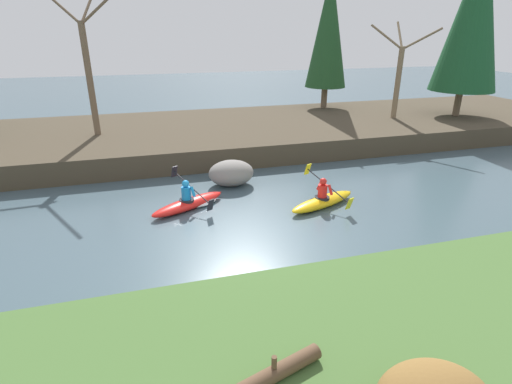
# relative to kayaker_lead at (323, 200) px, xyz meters

# --- Properties ---
(ground_plane) EXTENTS (90.00, 90.00, 0.00)m
(ground_plane) POSITION_rel_kayaker_lead_xyz_m (-3.07, -1.21, -0.22)
(ground_plane) COLOR #425660
(riverbank_far) EXTENTS (44.00, 8.83, 0.94)m
(riverbank_far) POSITION_rel_kayaker_lead_xyz_m (-3.07, 8.69, 0.25)
(riverbank_far) COLOR #473D2D
(riverbank_far) RESTS_ON ground
(conifer_tree_centre) EXTENTS (2.42, 2.42, 7.74)m
(conifer_tree_centre) POSITION_rel_kayaker_lead_xyz_m (5.29, 11.66, 5.19)
(conifer_tree_centre) COLOR brown
(conifer_tree_centre) RESTS_ON riverbank_far
(conifer_tree_mid_right) EXTENTS (3.39, 3.39, 9.00)m
(conifer_tree_mid_right) POSITION_rel_kayaker_lead_xyz_m (11.36, 7.40, 5.90)
(conifer_tree_mid_right) COLOR brown
(conifer_tree_mid_right) RESTS_ON riverbank_far
(bare_tree_upstream) EXTENTS (3.54, 3.49, 6.41)m
(bare_tree_upstream) POSITION_rel_kayaker_lead_xyz_m (-7.51, 8.31, 3.74)
(bare_tree_upstream) COLOR brown
(bare_tree_upstream) RESTS_ON riverbank_far
(bare_tree_mid_upstream) EXTENTS (2.72, 2.69, 4.86)m
(bare_tree_mid_upstream) POSITION_rel_kayaker_lead_xyz_m (7.66, 7.84, 3.02)
(bare_tree_mid_upstream) COLOR #7A664C
(bare_tree_mid_upstream) RESTS_ON riverbank_far
(kayaker_lead) EXTENTS (2.73, 1.99, 1.20)m
(kayaker_lead) POSITION_rel_kayaker_lead_xyz_m (0.00, 0.00, 0.00)
(kayaker_lead) COLOR yellow
(kayaker_lead) RESTS_ON ground
(kayaker_middle) EXTENTS (2.65, 1.95, 1.20)m
(kayaker_middle) POSITION_rel_kayaker_lead_xyz_m (-4.22, 1.06, -0.02)
(kayaker_middle) COLOR red
(kayaker_middle) RESTS_ON ground
(boulder_midstream) EXTENTS (1.68, 1.32, 0.95)m
(boulder_midstream) POSITION_rel_kayaker_lead_xyz_m (-2.51, 2.71, 0.25)
(boulder_midstream) COLOR gray
(boulder_midstream) RESTS_ON ground
(driftwood_log) EXTENTS (2.00, 0.85, 0.44)m
(driftwood_log) POSITION_rel_kayaker_lead_xyz_m (-4.17, -6.96, 0.61)
(driftwood_log) COLOR brown
(driftwood_log) RESTS_ON riverbank_near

